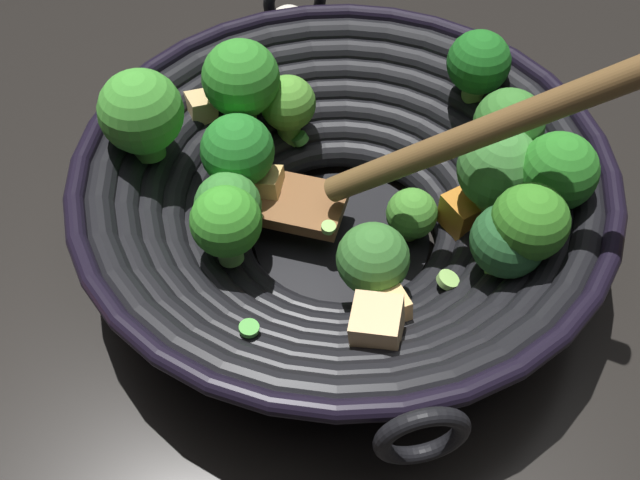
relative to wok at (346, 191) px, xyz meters
The scene contains 3 objects.
ground_plane 0.06m from the wok, 166.87° to the right, with size 4.00×4.00×0.00m, color black.
wok is the anchor object (origin of this frame).
garlic_bulb 0.25m from the wok, 92.04° to the left, with size 0.04×0.04×0.04m, color silver.
Camera 1 is at (-0.08, -0.38, 0.48)m, focal length 44.97 mm.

